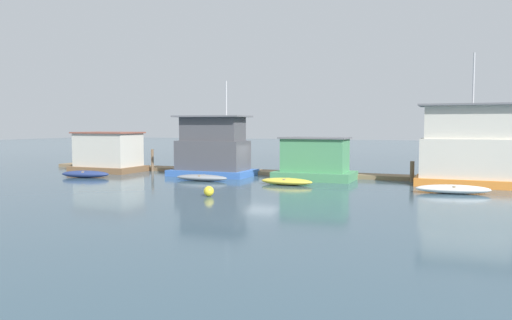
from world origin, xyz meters
name	(u,v)px	position (x,y,z in m)	size (l,w,h in m)	color
ground_plane	(261,178)	(0.00, 0.00, 0.00)	(200.00, 200.00, 0.00)	#385160
dock_walkway	(273,173)	(0.00, 2.61, 0.15)	(42.40, 1.89, 0.30)	#846B4C
houseboat_brown	(108,153)	(-13.83, -0.30, 1.62)	(5.60, 3.89, 3.38)	brown
houseboat_blue	(213,149)	(-4.11, 0.09, 2.06)	(6.35, 3.88, 7.33)	#3866B7
houseboat_green	(315,161)	(4.13, 0.15, 1.39)	(5.64, 3.53, 3.09)	#4C9360
houseboat_orange	(468,149)	(14.28, 0.41, 2.43)	(6.37, 3.37, 8.58)	orange
dinghy_navy	(85,174)	(-12.31, -4.94, 0.27)	(3.86, 1.95, 0.54)	navy
dinghy_grey	(202,178)	(-3.13, -3.55, 0.23)	(3.93, 1.35, 0.45)	gray
dinghy_yellow	(287,181)	(3.22, -3.56, 0.23)	(3.56, 1.41, 0.46)	yellow
dinghy_white	(453,189)	(13.49, -3.92, 0.26)	(4.29, 1.85, 0.51)	white
mooring_post_centre	(152,160)	(-10.58, 1.41, 0.94)	(0.22, 0.22, 1.89)	brown
mooring_post_far_left	(412,172)	(10.78, 1.41, 0.72)	(0.29, 0.29, 1.44)	brown
mooring_post_near_left	(443,170)	(12.81, 1.41, 0.92)	(0.25, 0.25, 1.84)	brown
buoy_yellow	(209,191)	(0.92, -10.24, 0.29)	(0.57, 0.57, 0.57)	yellow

